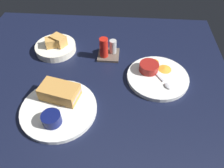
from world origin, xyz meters
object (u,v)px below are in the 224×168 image
at_px(spoon_by_dark_ramekin, 61,109).
at_px(plate_chips_companion, 158,77).
at_px(plate_sandwich_main, 59,109).
at_px(sandwich_half_near, 60,92).
at_px(ramekin_light_gravy, 149,67).
at_px(condiment_caddy, 107,50).
at_px(spoon_by_gravy_ramekin, 166,84).
at_px(bread_basket_rear, 56,46).
at_px(ramekin_dark_sauce, 51,119).

xyz_separation_m(spoon_by_dark_ramekin, plate_chips_companion, (0.33, 0.19, -0.01)).
xyz_separation_m(plate_sandwich_main, sandwich_half_near, (-0.00, 0.05, 0.03)).
xyz_separation_m(plate_sandwich_main, spoon_by_dark_ramekin, (0.01, -0.01, 0.01)).
height_order(ramekin_light_gravy, condiment_caddy, condiment_caddy).
bearing_deg(spoon_by_gravy_ramekin, plate_sandwich_main, -159.75).
xyz_separation_m(sandwich_half_near, spoon_by_dark_ramekin, (0.02, -0.06, -0.02)).
bearing_deg(spoon_by_dark_ramekin, plate_chips_companion, 29.55).
bearing_deg(condiment_caddy, bread_basket_rear, 174.61).
height_order(spoon_by_dark_ramekin, spoon_by_gravy_ramekin, same).
distance_m(plate_sandwich_main, sandwich_half_near, 0.06).
relative_size(spoon_by_dark_ramekin, bread_basket_rear, 0.56).
distance_m(ramekin_dark_sauce, spoon_by_dark_ramekin, 0.05).
bearing_deg(spoon_by_gravy_ramekin, ramekin_dark_sauce, -152.57).
bearing_deg(ramekin_light_gravy, spoon_by_dark_ramekin, -143.70).
xyz_separation_m(spoon_by_gravy_ramekin, bread_basket_rear, (-0.46, 0.19, 0.00)).
relative_size(ramekin_dark_sauce, condiment_caddy, 0.65).
height_order(ramekin_dark_sauce, spoon_by_gravy_ramekin, ramekin_dark_sauce).
bearing_deg(sandwich_half_near, spoon_by_gravy_ramekin, 13.20).
bearing_deg(ramekin_light_gravy, plate_chips_companion, -39.81).
distance_m(ramekin_dark_sauce, spoon_by_gravy_ramekin, 0.42).
height_order(sandwich_half_near, ramekin_dark_sauce, sandwich_half_near).
relative_size(plate_chips_companion, bread_basket_rear, 1.35).
bearing_deg(plate_chips_companion, plate_sandwich_main, -152.48).
xyz_separation_m(spoon_by_dark_ramekin, condiment_caddy, (0.13, 0.31, 0.01)).
height_order(spoon_by_gravy_ramekin, condiment_caddy, condiment_caddy).
bearing_deg(plate_sandwich_main, condiment_caddy, 65.56).
height_order(ramekin_dark_sauce, ramekin_light_gravy, ramekin_dark_sauce).
bearing_deg(plate_chips_companion, condiment_caddy, 149.11).
distance_m(spoon_by_dark_ramekin, spoon_by_gravy_ramekin, 0.39).
bearing_deg(spoon_by_dark_ramekin, bread_basket_rear, 107.44).
height_order(ramekin_dark_sauce, bread_basket_rear, bread_basket_rear).
bearing_deg(ramekin_light_gravy, bread_basket_rear, 163.92).
xyz_separation_m(ramekin_light_gravy, condiment_caddy, (-0.17, 0.09, 0.00)).
bearing_deg(plate_chips_companion, spoon_by_gravy_ramekin, -59.20).
xyz_separation_m(plate_chips_companion, ramekin_light_gravy, (-0.04, 0.03, 0.03)).
bearing_deg(plate_sandwich_main, ramekin_light_gravy, 34.09).
relative_size(sandwich_half_near, spoon_by_dark_ramekin, 1.48).
distance_m(plate_sandwich_main, plate_chips_companion, 0.39).
bearing_deg(ramekin_dark_sauce, spoon_by_dark_ramekin, 71.44).
relative_size(plate_sandwich_main, ramekin_dark_sauce, 4.18).
xyz_separation_m(ramekin_dark_sauce, ramekin_light_gravy, (0.31, 0.27, -0.00)).
xyz_separation_m(plate_sandwich_main, ramekin_dark_sauce, (-0.00, -0.06, 0.03)).
xyz_separation_m(plate_sandwich_main, plate_chips_companion, (0.34, 0.18, 0.00)).
distance_m(plate_chips_companion, ramekin_light_gravy, 0.05).
height_order(plate_chips_companion, condiment_caddy, condiment_caddy).
height_order(plate_sandwich_main, spoon_by_gravy_ramekin, spoon_by_gravy_ramekin).
bearing_deg(sandwich_half_near, ramekin_dark_sauce, -90.20).
bearing_deg(spoon_by_gravy_ramekin, sandwich_half_near, -166.80).
xyz_separation_m(spoon_by_dark_ramekin, spoon_by_gravy_ramekin, (0.36, 0.15, 0.00)).
relative_size(ramekin_dark_sauce, spoon_by_dark_ramekin, 0.63).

